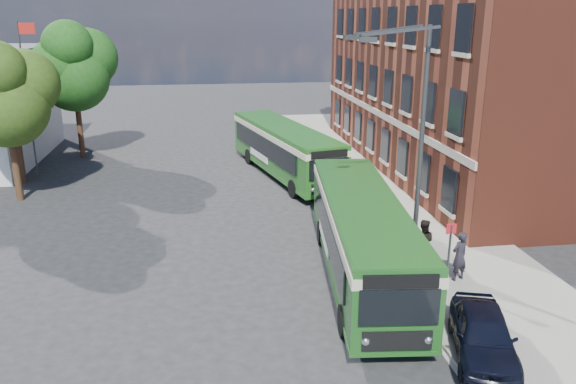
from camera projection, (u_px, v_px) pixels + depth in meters
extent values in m
plane|color=#262628|center=(273.00, 253.00, 22.96)|extent=(120.00, 120.00, 0.00)
cube|color=gray|center=(379.00, 187.00, 31.47)|extent=(6.00, 48.00, 0.15)
cube|color=beige|center=(326.00, 191.00, 31.06)|extent=(0.12, 48.00, 0.01)
cube|color=maroon|center=(474.00, 71.00, 34.46)|extent=(12.00, 26.00, 12.00)
cube|color=#BDB0A0|center=(378.00, 113.00, 34.32)|extent=(0.12, 26.00, 0.35)
cylinder|color=#3B3E40|center=(28.00, 103.00, 32.09)|extent=(0.10, 0.10, 9.00)
cube|color=red|center=(26.00, 28.00, 30.92)|extent=(0.90, 0.02, 0.60)
cylinder|color=#3B3E40|center=(413.00, 262.00, 21.76)|extent=(0.44, 0.44, 0.30)
cylinder|color=#3B3E40|center=(421.00, 153.00, 20.45)|extent=(0.18, 0.18, 9.00)
cube|color=#3B3E40|center=(401.00, 31.00, 18.42)|extent=(2.58, 0.46, 0.37)
cube|color=#3B3E40|center=(389.00, 30.00, 19.55)|extent=(2.58, 0.46, 0.37)
cube|color=#3B3E40|center=(368.00, 40.00, 17.87)|extent=(0.55, 0.22, 0.16)
cube|color=#3B3E40|center=(351.00, 37.00, 19.90)|extent=(0.55, 0.22, 0.16)
cylinder|color=#3B3E40|center=(449.00, 258.00, 19.41)|extent=(0.08, 0.08, 2.50)
cube|color=red|center=(451.00, 229.00, 19.08)|extent=(0.35, 0.04, 0.35)
cube|color=#1C501B|center=(362.00, 231.00, 20.45)|extent=(3.79, 11.98, 2.45)
cube|color=#1C501B|center=(361.00, 263.00, 20.83)|extent=(3.83, 12.02, 0.14)
cube|color=black|center=(326.00, 225.00, 20.65)|extent=(1.18, 9.92, 1.10)
cube|color=black|center=(395.00, 224.00, 20.74)|extent=(1.18, 9.92, 1.10)
cube|color=beige|center=(363.00, 210.00, 20.20)|extent=(3.85, 12.04, 0.32)
cube|color=#1C501B|center=(363.00, 200.00, 20.09)|extent=(3.68, 11.87, 0.12)
cube|color=black|center=(399.00, 307.00, 14.76)|extent=(2.15, 0.32, 1.05)
cube|color=black|center=(401.00, 282.00, 14.52)|extent=(2.00, 0.30, 0.38)
cube|color=black|center=(397.00, 341.00, 15.05)|extent=(1.90, 0.29, 0.55)
sphere|color=silver|center=(365.00, 341.00, 15.04)|extent=(0.26, 0.26, 0.26)
sphere|color=silver|center=(428.00, 340.00, 15.10)|extent=(0.26, 0.26, 0.26)
cube|color=black|center=(341.00, 180.00, 26.02)|extent=(2.00, 0.30, 0.90)
cube|color=white|center=(324.00, 237.00, 21.54)|extent=(0.39, 3.18, 0.45)
cylinder|color=black|center=(344.00, 321.00, 16.89)|extent=(0.39, 1.02, 1.00)
cylinder|color=black|center=(421.00, 319.00, 16.98)|extent=(0.39, 1.02, 1.00)
cylinder|color=black|center=(321.00, 233.00, 23.73)|extent=(0.39, 1.02, 1.00)
cylinder|color=black|center=(376.00, 232.00, 23.82)|extent=(0.39, 1.02, 1.00)
cube|color=#22601D|center=(284.00, 147.00, 33.62)|extent=(5.21, 12.53, 2.45)
cube|color=#22601D|center=(284.00, 167.00, 34.00)|extent=(5.26, 12.58, 0.14)
cube|color=black|center=(263.00, 145.00, 33.40)|extent=(2.44, 10.23, 1.10)
cube|color=black|center=(302.00, 142.00, 34.30)|extent=(2.44, 10.23, 1.10)
cube|color=#EEE8C3|center=(284.00, 133.00, 33.37)|extent=(5.28, 12.60, 0.32)
cube|color=#22601D|center=(284.00, 127.00, 33.26)|extent=(5.09, 12.41, 0.12)
cube|color=black|center=(329.00, 169.00, 28.09)|extent=(2.11, 0.56, 1.05)
cube|color=black|center=(329.00, 154.00, 27.86)|extent=(1.97, 0.53, 0.38)
cube|color=black|center=(329.00, 188.00, 28.38)|extent=(1.87, 0.51, 0.55)
sphere|color=silver|center=(313.00, 190.00, 28.10)|extent=(0.26, 0.26, 0.26)
sphere|color=silver|center=(343.00, 186.00, 28.70)|extent=(0.26, 0.26, 0.26)
cube|color=black|center=(252.00, 125.00, 39.02)|extent=(1.97, 0.53, 0.90)
cube|color=white|center=(259.00, 155.00, 34.24)|extent=(0.76, 3.13, 0.45)
cylinder|color=black|center=(294.00, 189.00, 29.74)|extent=(0.50, 1.04, 1.00)
cylinder|color=black|center=(333.00, 184.00, 30.56)|extent=(0.50, 1.04, 1.00)
cylinder|color=black|center=(249.00, 157.00, 36.55)|extent=(0.50, 1.04, 1.00)
cylinder|color=black|center=(283.00, 153.00, 37.38)|extent=(0.50, 1.04, 1.00)
imported|color=black|center=(483.00, 334.00, 15.60)|extent=(2.75, 4.27, 1.35)
imported|color=black|center=(459.00, 256.00, 20.05)|extent=(0.78, 0.65, 1.84)
imported|color=black|center=(423.00, 242.00, 21.27)|extent=(1.09, 0.98, 1.83)
cylinder|color=#392414|center=(16.00, 168.00, 29.03)|extent=(0.36, 0.36, 3.51)
sphere|color=#2E4815|center=(7.00, 106.00, 28.08)|extent=(4.14, 4.14, 4.14)
sphere|color=#2E4815|center=(24.00, 84.00, 28.48)|extent=(3.51, 3.51, 3.51)
cylinder|color=#392414|center=(20.00, 156.00, 32.09)|extent=(0.36, 0.36, 3.21)
sphere|color=#2A4411|center=(12.00, 105.00, 31.21)|extent=(3.79, 3.79, 3.79)
sphere|color=#2A4411|center=(27.00, 86.00, 31.58)|extent=(3.21, 3.21, 3.21)
sphere|color=#2A4411|center=(3.00, 76.00, 30.02)|extent=(2.62, 2.62, 2.62)
cylinder|color=#392414|center=(80.00, 129.00, 37.82)|extent=(0.36, 0.36, 3.87)
sphere|color=#1B4A16|center=(74.00, 77.00, 36.76)|extent=(4.58, 4.58, 4.58)
sphere|color=#1B4A16|center=(88.00, 58.00, 37.21)|extent=(3.87, 3.87, 3.87)
sphere|color=#1B4A16|center=(58.00, 67.00, 35.86)|extent=(3.52, 3.52, 3.52)
sphere|color=#1B4A16|center=(67.00, 45.00, 35.32)|extent=(3.17, 3.17, 3.17)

